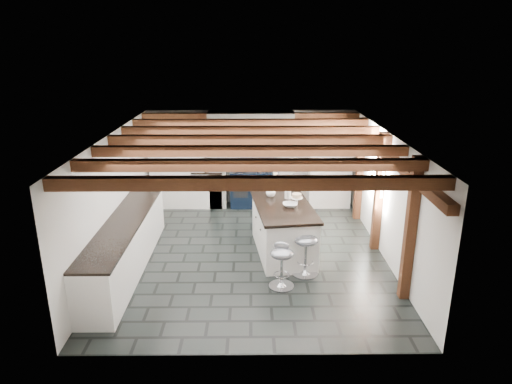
{
  "coord_description": "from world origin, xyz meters",
  "views": [
    {
      "loc": [
        0.02,
        -7.94,
        3.87
      ],
      "look_at": [
        0.1,
        0.4,
        1.1
      ],
      "focal_mm": 32.0,
      "sensor_mm": 36.0,
      "label": 1
    }
  ],
  "objects_px": {
    "range_cooker": "(251,187)",
    "kitchen_island": "(283,228)",
    "bar_stool_near": "(306,247)",
    "bar_stool_far": "(282,260)"
  },
  "relations": [
    {
      "from": "kitchen_island",
      "to": "bar_stool_near",
      "type": "height_order",
      "value": "kitchen_island"
    },
    {
      "from": "range_cooker",
      "to": "kitchen_island",
      "type": "bearing_deg",
      "value": -76.97
    },
    {
      "from": "bar_stool_near",
      "to": "bar_stool_far",
      "type": "distance_m",
      "value": 0.6
    },
    {
      "from": "bar_stool_near",
      "to": "kitchen_island",
      "type": "bearing_deg",
      "value": 118.22
    },
    {
      "from": "range_cooker",
      "to": "kitchen_island",
      "type": "relative_size",
      "value": 0.49
    },
    {
      "from": "bar_stool_near",
      "to": "range_cooker",
      "type": "bearing_deg",
      "value": 112.86
    },
    {
      "from": "range_cooker",
      "to": "bar_stool_far",
      "type": "distance_m",
      "value": 3.98
    },
    {
      "from": "range_cooker",
      "to": "bar_stool_far",
      "type": "bearing_deg",
      "value": -82.68
    },
    {
      "from": "range_cooker",
      "to": "bar_stool_near",
      "type": "bearing_deg",
      "value": -75.07
    },
    {
      "from": "bar_stool_far",
      "to": "range_cooker",
      "type": "bearing_deg",
      "value": 114.06
    }
  ]
}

